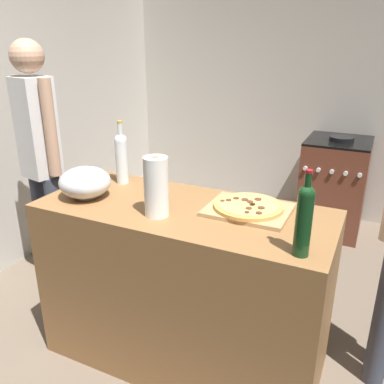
{
  "coord_description": "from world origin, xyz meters",
  "views": [
    {
      "loc": [
        0.72,
        -1.0,
        1.73
      ],
      "look_at": [
        -0.12,
        0.77,
        0.98
      ],
      "focal_mm": 37.82,
      "sensor_mm": 36.0,
      "label": 1
    }
  ],
  "objects_px": {
    "stove": "(334,186)",
    "wine_bottle_clear": "(122,156)",
    "pizza": "(248,206)",
    "mixing_bowl": "(85,182)",
    "person_in_stripes": "(40,155)",
    "wine_bottle_dark": "(304,218)",
    "paper_towel_roll": "(156,187)"
  },
  "relations": [
    {
      "from": "paper_towel_roll",
      "to": "wine_bottle_clear",
      "type": "height_order",
      "value": "wine_bottle_clear"
    },
    {
      "from": "person_in_stripes",
      "to": "wine_bottle_clear",
      "type": "bearing_deg",
      "value": -4.14
    },
    {
      "from": "pizza",
      "to": "wine_bottle_clear",
      "type": "distance_m",
      "value": 0.82
    },
    {
      "from": "wine_bottle_clear",
      "to": "person_in_stripes",
      "type": "relative_size",
      "value": 0.21
    },
    {
      "from": "pizza",
      "to": "stove",
      "type": "xyz_separation_m",
      "value": [
        0.2,
        2.0,
        -0.52
      ]
    },
    {
      "from": "pizza",
      "to": "mixing_bowl",
      "type": "relative_size",
      "value": 1.24
    },
    {
      "from": "pizza",
      "to": "wine_bottle_clear",
      "type": "relative_size",
      "value": 0.92
    },
    {
      "from": "paper_towel_roll",
      "to": "wine_bottle_dark",
      "type": "relative_size",
      "value": 0.84
    },
    {
      "from": "stove",
      "to": "person_in_stripes",
      "type": "relative_size",
      "value": 0.53
    },
    {
      "from": "wine_bottle_dark",
      "to": "person_in_stripes",
      "type": "bearing_deg",
      "value": 165.86
    },
    {
      "from": "stove",
      "to": "wine_bottle_clear",
      "type": "bearing_deg",
      "value": -117.58
    },
    {
      "from": "mixing_bowl",
      "to": "person_in_stripes",
      "type": "height_order",
      "value": "person_in_stripes"
    },
    {
      "from": "pizza",
      "to": "wine_bottle_clear",
      "type": "bearing_deg",
      "value": 173.49
    },
    {
      "from": "pizza",
      "to": "wine_bottle_dark",
      "type": "distance_m",
      "value": 0.47
    },
    {
      "from": "wine_bottle_dark",
      "to": "stove",
      "type": "xyz_separation_m",
      "value": [
        -0.12,
        2.32,
        -0.65
      ]
    },
    {
      "from": "stove",
      "to": "person_in_stripes",
      "type": "height_order",
      "value": "person_in_stripes"
    },
    {
      "from": "pizza",
      "to": "paper_towel_roll",
      "type": "distance_m",
      "value": 0.46
    },
    {
      "from": "pizza",
      "to": "wine_bottle_dark",
      "type": "bearing_deg",
      "value": -44.67
    },
    {
      "from": "wine_bottle_dark",
      "to": "person_in_stripes",
      "type": "xyz_separation_m",
      "value": [
        -1.81,
        0.46,
        -0.09
      ]
    },
    {
      "from": "mixing_bowl",
      "to": "paper_towel_roll",
      "type": "relative_size",
      "value": 0.93
    },
    {
      "from": "mixing_bowl",
      "to": "wine_bottle_dark",
      "type": "height_order",
      "value": "wine_bottle_dark"
    },
    {
      "from": "stove",
      "to": "person_in_stripes",
      "type": "distance_m",
      "value": 2.57
    },
    {
      "from": "pizza",
      "to": "mixing_bowl",
      "type": "distance_m",
      "value": 0.87
    },
    {
      "from": "wine_bottle_dark",
      "to": "person_in_stripes",
      "type": "height_order",
      "value": "person_in_stripes"
    },
    {
      "from": "person_in_stripes",
      "to": "stove",
      "type": "bearing_deg",
      "value": 47.78
    },
    {
      "from": "mixing_bowl",
      "to": "stove",
      "type": "distance_m",
      "value": 2.49
    },
    {
      "from": "pizza",
      "to": "person_in_stripes",
      "type": "relative_size",
      "value": 0.2
    },
    {
      "from": "wine_bottle_dark",
      "to": "paper_towel_roll",
      "type": "bearing_deg",
      "value": 172.94
    },
    {
      "from": "wine_bottle_dark",
      "to": "stove",
      "type": "bearing_deg",
      "value": 92.97
    },
    {
      "from": "mixing_bowl",
      "to": "paper_towel_roll",
      "type": "bearing_deg",
      "value": -4.89
    },
    {
      "from": "pizza",
      "to": "stove",
      "type": "distance_m",
      "value": 2.08
    },
    {
      "from": "paper_towel_roll",
      "to": "person_in_stripes",
      "type": "relative_size",
      "value": 0.17
    }
  ]
}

